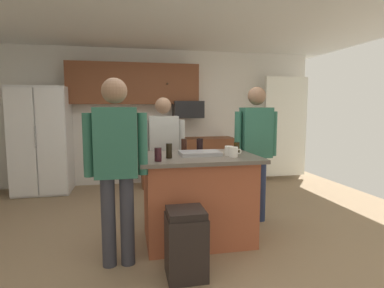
% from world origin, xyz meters
% --- Properties ---
extents(floor, '(7.04, 7.04, 0.00)m').
position_xyz_m(floor, '(0.00, 0.00, 0.00)').
color(floor, '#937A5B').
rests_on(floor, ground).
extents(ceiling, '(7.04, 7.04, 0.00)m').
position_xyz_m(ceiling, '(0.00, 0.00, 2.60)').
color(ceiling, white).
extents(back_wall, '(6.40, 0.10, 2.60)m').
position_xyz_m(back_wall, '(0.00, 2.80, 1.30)').
color(back_wall, white).
rests_on(back_wall, ground).
extents(french_door_window_panel, '(0.90, 0.06, 2.00)m').
position_xyz_m(french_door_window_panel, '(2.60, 2.40, 1.10)').
color(french_door_window_panel, white).
rests_on(french_door_window_panel, ground).
extents(cabinet_run_upper, '(2.40, 0.38, 0.75)m').
position_xyz_m(cabinet_run_upper, '(-0.40, 2.60, 1.93)').
color(cabinet_run_upper, brown).
extents(cabinet_run_lower, '(1.80, 0.63, 0.90)m').
position_xyz_m(cabinet_run_lower, '(0.60, 2.48, 0.45)').
color(cabinet_run_lower, brown).
rests_on(cabinet_run_lower, ground).
extents(refrigerator, '(0.91, 0.76, 1.84)m').
position_xyz_m(refrigerator, '(-2.00, 2.38, 0.92)').
color(refrigerator, white).
rests_on(refrigerator, ground).
extents(microwave_over_range, '(0.56, 0.40, 0.32)m').
position_xyz_m(microwave_over_range, '(0.60, 2.50, 1.45)').
color(microwave_over_range, black).
extents(kitchen_island, '(1.28, 0.93, 0.96)m').
position_xyz_m(kitchen_island, '(0.21, -0.09, 0.48)').
color(kitchen_island, '#AD5638').
rests_on(kitchen_island, ground).
extents(person_host_foreground, '(0.57, 0.23, 1.74)m').
position_xyz_m(person_host_foreground, '(1.06, 0.32, 1.01)').
color(person_host_foreground, '#232D4C').
rests_on(person_host_foreground, ground).
extents(person_elder_center, '(0.57, 0.22, 1.61)m').
position_xyz_m(person_elder_center, '(-0.08, 0.69, 0.93)').
color(person_elder_center, '#232D4C').
rests_on(person_elder_center, ground).
extents(person_guest_by_door, '(0.57, 0.23, 1.74)m').
position_xyz_m(person_guest_by_door, '(-0.65, -0.51, 1.01)').
color(person_guest_by_door, '#383842').
rests_on(person_guest_by_door, ground).
extents(glass_stout_tall, '(0.07, 0.07, 0.13)m').
position_xyz_m(glass_stout_tall, '(-0.26, -0.38, 1.02)').
color(glass_stout_tall, '#321318').
rests_on(glass_stout_tall, kitchen_island).
extents(glass_short_whisky, '(0.07, 0.07, 0.16)m').
position_xyz_m(glass_short_whisky, '(0.11, 0.21, 1.04)').
color(glass_short_whisky, black).
rests_on(glass_short_whisky, kitchen_island).
extents(mug_ceramic_white, '(0.13, 0.09, 0.11)m').
position_xyz_m(mug_ceramic_white, '(0.55, -0.29, 1.01)').
color(mug_ceramic_white, white).
rests_on(mug_ceramic_white, kitchen_island).
extents(glass_dark_ale, '(0.06, 0.06, 0.15)m').
position_xyz_m(glass_dark_ale, '(-0.13, -0.22, 1.03)').
color(glass_dark_ale, black).
rests_on(glass_dark_ale, kitchen_island).
extents(glass_pilsner, '(0.07, 0.07, 0.12)m').
position_xyz_m(glass_pilsner, '(0.69, 0.01, 1.02)').
color(glass_pilsner, black).
rests_on(glass_pilsner, kitchen_island).
extents(tumbler_amber, '(0.08, 0.08, 0.16)m').
position_xyz_m(tumbler_amber, '(0.30, 0.19, 1.04)').
color(tumbler_amber, black).
rests_on(tumbler_amber, kitchen_island).
extents(mug_blue_stoneware, '(0.13, 0.09, 0.10)m').
position_xyz_m(mug_blue_stoneware, '(0.54, -0.17, 1.01)').
color(mug_blue_stoneware, white).
rests_on(mug_blue_stoneware, kitchen_island).
extents(serving_tray, '(0.44, 0.30, 0.04)m').
position_xyz_m(serving_tray, '(0.23, -0.07, 0.98)').
color(serving_tray, '#B7B7BC').
rests_on(serving_tray, kitchen_island).
extents(trash_bin, '(0.34, 0.34, 0.61)m').
position_xyz_m(trash_bin, '(-0.07, -0.84, 0.30)').
color(trash_bin, black).
rests_on(trash_bin, ground).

